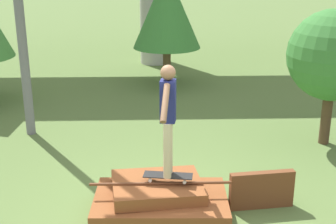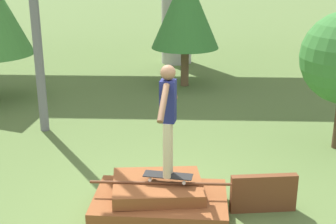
{
  "view_description": "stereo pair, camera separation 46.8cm",
  "coord_description": "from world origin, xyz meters",
  "views": [
    {
      "loc": [
        -0.09,
        -6.37,
        3.85
      ],
      "look_at": [
        0.12,
        0.06,
        1.67
      ],
      "focal_mm": 50.0,
      "sensor_mm": 36.0,
      "label": 1
    },
    {
      "loc": [
        0.37,
        -6.37,
        3.85
      ],
      "look_at": [
        0.12,
        0.06,
        1.67
      ],
      "focal_mm": 50.0,
      "sensor_mm": 36.0,
      "label": 2
    }
  ],
  "objects": [
    {
      "name": "ground_plane",
      "position": [
        0.0,
        0.0,
        0.0
      ],
      "size": [
        80.0,
        80.0,
        0.0
      ],
      "primitive_type": "plane",
      "color": "#567038"
    },
    {
      "name": "scrap_plank_loose",
      "position": [
        1.6,
        0.18,
        0.31
      ],
      "size": [
        1.05,
        0.25,
        0.62
      ],
      "color": "brown",
      "rests_on": "ground_plane"
    },
    {
      "name": "tree_behind_right",
      "position": [
        0.32,
        7.57,
        2.31
      ],
      "size": [
        2.02,
        2.02,
        3.46
      ],
      "color": "brown",
      "rests_on": "ground_plane"
    },
    {
      "name": "skateboard",
      "position": [
        0.12,
        0.06,
        0.64
      ],
      "size": [
        0.77,
        0.33,
        0.09
      ],
      "color": "black",
      "rests_on": "scrap_pile"
    },
    {
      "name": "scrap_pile",
      "position": [
        -0.01,
        0.02,
        0.23
      ],
      "size": [
        2.15,
        1.37,
        0.57
      ],
      "color": "brown",
      "rests_on": "ground_plane"
    },
    {
      "name": "skater",
      "position": [
        0.12,
        0.06,
        1.65
      ],
      "size": [
        0.26,
        1.2,
        1.71
      ],
      "color": "#C6B78E",
      "rests_on": "skateboard"
    }
  ]
}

